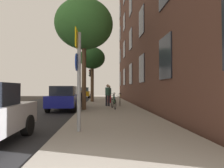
% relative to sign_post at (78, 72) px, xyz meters
% --- Properties ---
extents(ground_plane, '(41.80, 41.80, 0.00)m').
position_rel_sign_post_xyz_m(ground_plane, '(-2.05, 10.63, -2.02)').
color(ground_plane, '#332D28').
extents(road_asphalt, '(7.00, 38.00, 0.01)m').
position_rel_sign_post_xyz_m(road_asphalt, '(-4.15, 10.63, -2.01)').
color(road_asphalt, '#232326').
rests_on(road_asphalt, ground).
extents(sidewalk, '(4.20, 38.00, 0.12)m').
position_rel_sign_post_xyz_m(sidewalk, '(1.45, 10.63, -1.96)').
color(sidewalk, gray).
rests_on(sidewalk, ground).
extents(sign_post, '(0.16, 0.60, 3.25)m').
position_rel_sign_post_xyz_m(sign_post, '(0.00, 0.00, 0.00)').
color(sign_post, gray).
rests_on(sign_post, sidewalk).
extents(traffic_light, '(0.43, 0.24, 3.51)m').
position_rel_sign_post_xyz_m(traffic_light, '(-0.31, 14.71, 0.51)').
color(traffic_light, black).
rests_on(traffic_light, sidewalk).
extents(tree_near, '(3.75, 3.75, 7.10)m').
position_rel_sign_post_xyz_m(tree_near, '(-0.35, 6.09, 3.59)').
color(tree_near, brown).
rests_on(tree_near, sidewalk).
extents(tree_far, '(2.67, 2.67, 5.68)m').
position_rel_sign_post_xyz_m(tree_far, '(-0.13, 13.53, 2.58)').
color(tree_far, brown).
rests_on(tree_far, sidewalk).
extents(bicycle_0, '(0.42, 1.71, 0.97)m').
position_rel_sign_post_xyz_m(bicycle_0, '(1.59, 6.41, -1.52)').
color(bicycle_0, black).
rests_on(bicycle_0, sidewalk).
extents(bicycle_1, '(0.42, 1.74, 0.99)m').
position_rel_sign_post_xyz_m(bicycle_1, '(2.28, 8.76, -1.51)').
color(bicycle_1, black).
rests_on(bicycle_1, sidewalk).
extents(bicycle_2, '(0.42, 1.68, 0.99)m').
position_rel_sign_post_xyz_m(bicycle_2, '(1.94, 10.55, -1.51)').
color(bicycle_2, black).
rests_on(bicycle_2, sidewalk).
extents(pedestrian_0, '(0.53, 0.53, 1.68)m').
position_rel_sign_post_xyz_m(pedestrian_0, '(1.28, 8.35, -0.94)').
color(pedestrian_0, '#26262D').
rests_on(pedestrian_0, sidewalk).
extents(pedestrian_1, '(0.47, 0.47, 1.63)m').
position_rel_sign_post_xyz_m(pedestrian_1, '(1.56, 11.42, -0.96)').
color(pedestrian_1, maroon).
rests_on(pedestrian_1, sidewalk).
extents(car_1, '(1.80, 4.32, 1.62)m').
position_rel_sign_post_xyz_m(car_1, '(-1.71, 6.89, -1.17)').
color(car_1, navy).
rests_on(car_1, road_asphalt).
extents(car_2, '(1.87, 4.37, 1.62)m').
position_rel_sign_post_xyz_m(car_2, '(-2.16, 15.90, -1.17)').
color(car_2, black).
rests_on(car_2, road_asphalt).
extents(car_3, '(1.80, 3.94, 1.62)m').
position_rel_sign_post_xyz_m(car_3, '(-1.80, 23.15, -1.18)').
color(car_3, orange).
rests_on(car_3, road_asphalt).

